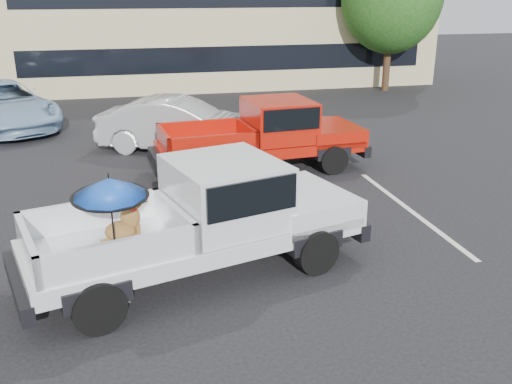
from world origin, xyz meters
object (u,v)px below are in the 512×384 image
red_pickup (273,132)px  silver_sedan (179,125)px  silver_pickup (213,212)px  blue_suv (2,106)px

red_pickup → silver_sedan: red_pickup is taller
silver_pickup → red_pickup: (2.41, 5.27, -0.06)m
silver_pickup → silver_sedan: size_ratio=1.30×
red_pickup → silver_sedan: 3.20m
red_pickup → blue_suv: (-7.66, 6.45, -0.21)m
red_pickup → blue_suv: 10.01m
silver_pickup → silver_sedan: (0.23, 7.61, -0.29)m
silver_pickup → silver_sedan: silver_pickup is taller
red_pickup → blue_suv: bearing=135.1°
blue_suv → silver_sedan: bearing=-62.6°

